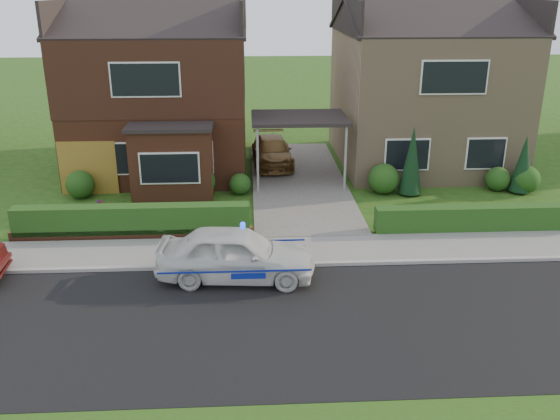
{
  "coord_description": "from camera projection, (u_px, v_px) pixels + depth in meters",
  "views": [
    {
      "loc": [
        -2.02,
        -12.39,
        7.56
      ],
      "look_at": [
        -1.17,
        3.5,
        1.59
      ],
      "focal_mm": 38.0,
      "sensor_mm": 36.0,
      "label": 1
    }
  ],
  "objects": [
    {
      "name": "driveway",
      "position": [
        298.0,
        181.0,
        24.6
      ],
      "size": [
        3.8,
        12.0,
        0.12
      ],
      "primitive_type": "cube",
      "color": "#666059",
      "rests_on": "ground"
    },
    {
      "name": "garage_door",
      "position": [
        88.0,
        168.0,
        22.87
      ],
      "size": [
        2.2,
        0.1,
        2.1
      ],
      "primitive_type": "cube",
      "color": "#885F1D",
      "rests_on": "ground"
    },
    {
      "name": "potted_plant_b",
      "position": [
        154.0,
        221.0,
        19.57
      ],
      "size": [
        0.47,
        0.43,
        0.69
      ],
      "primitive_type": "imported",
      "rotation": [
        0.0,
        0.0,
        0.43
      ],
      "color": "gray",
      "rests_on": "ground"
    },
    {
      "name": "potted_plant_a",
      "position": [
        158.0,
        219.0,
        19.55
      ],
      "size": [
        0.51,
        0.44,
        0.82
      ],
      "primitive_type": "imported",
      "rotation": [
        0.0,
        0.0,
        0.41
      ],
      "color": "gray",
      "rests_on": "ground"
    },
    {
      "name": "sidewalk",
      "position": [
        317.0,
        249.0,
        18.16
      ],
      "size": [
        60.0,
        2.0,
        0.1
      ],
      "primitive_type": "cube",
      "color": "slate",
      "rests_on": "ground"
    },
    {
      "name": "kerb",
      "position": [
        321.0,
        264.0,
        17.17
      ],
      "size": [
        60.0,
        0.16,
        0.12
      ],
      "primitive_type": "cube",
      "color": "#9E9993",
      "rests_on": "ground"
    },
    {
      "name": "house_right",
      "position": [
        423.0,
        81.0,
        26.43
      ],
      "size": [
        7.5,
        8.06,
        7.25
      ],
      "color": "tan",
      "rests_on": "ground"
    },
    {
      "name": "shrub_right_near",
      "position": [
        384.0,
        179.0,
        23.08
      ],
      "size": [
        1.2,
        1.2,
        1.2
      ],
      "primitive_type": "sphere",
      "color": "#1A3D13",
      "rests_on": "ground"
    },
    {
      "name": "shrub_left_near",
      "position": [
        240.0,
        184.0,
        23.05
      ],
      "size": [
        0.84,
        0.84,
        0.84
      ],
      "primitive_type": "sphere",
      "color": "#1A3D13",
      "rests_on": "ground"
    },
    {
      "name": "hedge_right",
      "position": [
        486.0,
        231.0,
        19.63
      ],
      "size": [
        7.5,
        0.55,
        0.8
      ],
      "primitive_type": "cube",
      "color": "#1A3D13",
      "rests_on": "ground"
    },
    {
      "name": "conifer_a",
      "position": [
        412.0,
        162.0,
        22.7
      ],
      "size": [
        0.9,
        0.9,
        2.6
      ],
      "primitive_type": "cone",
      "color": "black",
      "rests_on": "ground"
    },
    {
      "name": "ground",
      "position": [
        336.0,
        321.0,
        14.34
      ],
      "size": [
        120.0,
        120.0,
        0.0
      ],
      "primitive_type": "plane",
      "color": "#1B4813",
      "rests_on": "ground"
    },
    {
      "name": "shrub_left_far",
      "position": [
        80.0,
        184.0,
        22.61
      ],
      "size": [
        1.08,
        1.08,
        1.08
      ],
      "primitive_type": "sphere",
      "color": "#1A3D13",
      "rests_on": "ground"
    },
    {
      "name": "shrub_right_far",
      "position": [
        526.0,
        179.0,
        23.19
      ],
      "size": [
        1.08,
        1.08,
        1.08
      ],
      "primitive_type": "sphere",
      "color": "#1A3D13",
      "rests_on": "ground"
    },
    {
      "name": "police_car",
      "position": [
        236.0,
        254.0,
        16.2
      ],
      "size": [
        3.97,
        4.45,
        1.64
      ],
      "rotation": [
        0.0,
        0.0,
        1.49
      ],
      "color": "silver",
      "rests_on": "ground"
    },
    {
      "name": "conifer_b",
      "position": [
        523.0,
        166.0,
        22.99
      ],
      "size": [
        0.9,
        0.9,
        2.2
      ],
      "primitive_type": "cone",
      "color": "black",
      "rests_on": "ground"
    },
    {
      "name": "potted_plant_c",
      "position": [
        102.0,
        211.0,
        20.38
      ],
      "size": [
        0.52,
        0.52,
        0.73
      ],
      "primitive_type": "imported",
      "rotation": [
        0.0,
        0.0,
        1.24
      ],
      "color": "gray",
      "rests_on": "ground"
    },
    {
      "name": "dwarf_wall",
      "position": [
        133.0,
        234.0,
        18.94
      ],
      "size": [
        7.7,
        0.25,
        0.36
      ],
      "primitive_type": "cube",
      "color": "brown",
      "rests_on": "ground"
    },
    {
      "name": "carport_link",
      "position": [
        299.0,
        119.0,
        23.65
      ],
      "size": [
        3.8,
        3.0,
        2.77
      ],
      "color": "black",
      "rests_on": "ground"
    },
    {
      "name": "hedge_left",
      "position": [
        134.0,
        238.0,
        19.15
      ],
      "size": [
        7.5,
        0.55,
        0.9
      ],
      "primitive_type": "cube",
      "color": "#1A3D13",
      "rests_on": "ground"
    },
    {
      "name": "road",
      "position": [
        336.0,
        321.0,
        14.34
      ],
      "size": [
        60.0,
        6.0,
        0.02
      ],
      "primitive_type": "cube",
      "color": "black",
      "rests_on": "ground"
    },
    {
      "name": "shrub_left_mid",
      "position": [
        198.0,
        181.0,
        22.6
      ],
      "size": [
        1.32,
        1.32,
        1.32
      ],
      "primitive_type": "sphere",
      "color": "#1A3D13",
      "rests_on": "ground"
    },
    {
      "name": "house_left",
      "position": [
        161.0,
        80.0,
        25.71
      ],
      "size": [
        7.5,
        9.53,
        7.25
      ],
      "color": "brown",
      "rests_on": "ground"
    },
    {
      "name": "shrub_right_mid",
      "position": [
        498.0,
        179.0,
        23.44
      ],
      "size": [
        0.96,
        0.96,
        0.96
      ],
      "primitive_type": "sphere",
      "color": "#1A3D13",
      "rests_on": "ground"
    },
    {
      "name": "driveway_car",
      "position": [
        272.0,
        151.0,
        26.48
      ],
      "size": [
        1.88,
        4.21,
        1.2
      ],
      "primitive_type": "imported",
      "rotation": [
        0.0,
        0.0,
        0.05
      ],
      "color": "brown",
      "rests_on": "driveway"
    }
  ]
}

